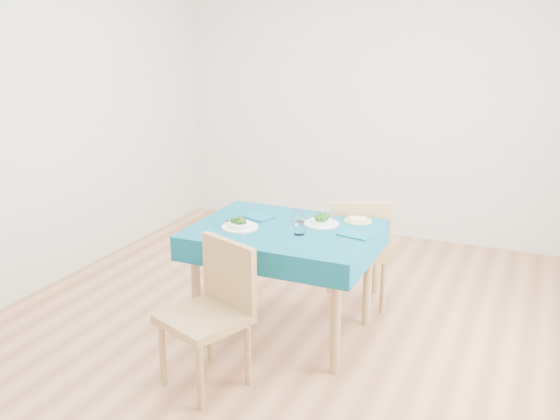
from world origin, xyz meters
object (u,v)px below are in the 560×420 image
at_px(table, 284,282).
at_px(bowl_far, 322,220).
at_px(bowl_near, 240,223).
at_px(side_plate, 358,221).
at_px(chair_near, 203,300).
at_px(chair_far, 357,235).

relative_size(table, bowl_far, 5.02).
height_order(bowl_near, bowl_far, bowl_near).
relative_size(bowl_near, side_plate, 1.25).
bearing_deg(side_plate, chair_near, -117.42).
bearing_deg(bowl_near, chair_far, 53.98).
distance_m(bowl_far, side_plate, 0.26).
relative_size(chair_far, bowl_near, 4.60).
bearing_deg(chair_near, bowl_far, 89.62).
height_order(chair_far, bowl_near, chair_far).
relative_size(chair_near, chair_far, 0.99).
relative_size(bowl_far, side_plate, 1.23).
xyz_separation_m(chair_near, side_plate, (0.57, 1.09, 0.22)).
height_order(chair_near, side_plate, chair_near).
distance_m(table, side_plate, 0.64).
height_order(chair_near, chair_far, chair_far).
relative_size(bowl_near, bowl_far, 1.02).
height_order(chair_far, side_plate, chair_far).
bearing_deg(bowl_near, chair_near, -81.69).
xyz_separation_m(bowl_near, bowl_far, (0.46, 0.28, -0.00)).
relative_size(chair_far, side_plate, 5.76).
bearing_deg(bowl_near, bowl_far, 31.62).
bearing_deg(chair_far, bowl_near, 29.13).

